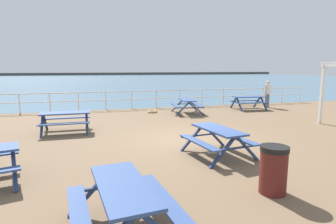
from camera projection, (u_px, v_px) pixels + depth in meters
ground_plane at (187, 142)px, 9.50m from camera, size 30.00×24.00×0.20m
sea_band at (104, 80)px, 59.54m from camera, size 142.00×90.00×0.01m
distant_shoreline at (98, 75)px, 100.35m from camera, size 142.00×6.00×1.80m
seaward_railing at (144, 96)px, 16.72m from camera, size 23.07×0.07×1.08m
picnic_table_near_right at (123, 196)px, 4.00m from camera, size 1.71×1.95×0.80m
picnic_table_mid_centre at (249, 100)px, 16.34m from camera, size 1.91×1.66×0.80m
picnic_table_far_left at (187, 103)px, 14.83m from camera, size 1.78×2.01×0.80m
picnic_table_far_right at (65, 117)px, 10.43m from camera, size 1.80×1.55×0.80m
picnic_table_seaward at (218, 135)px, 7.64m from camera, size 1.76×1.99×0.80m
visitor at (268, 92)px, 17.06m from camera, size 0.51×0.30×1.66m
litter_bin at (273, 170)px, 5.33m from camera, size 0.55×0.55×0.95m
rope_coil at (152, 112)px, 15.18m from camera, size 0.55×0.55×0.11m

